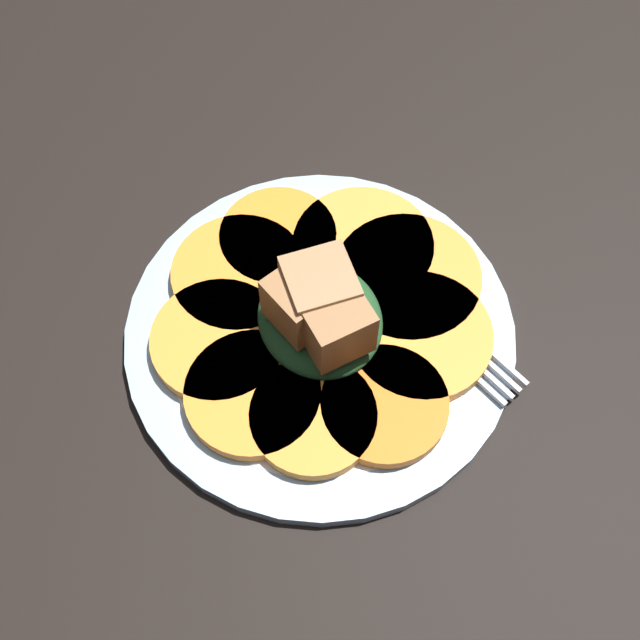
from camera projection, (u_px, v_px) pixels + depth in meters
table_slab at (320, 343)px, 53.46cm from camera, size 120.00×120.00×2.00cm
plate at (320, 332)px, 52.13cm from camera, size 25.23×25.23×1.05cm
carrot_slice_0 at (240, 274)px, 53.06cm from camera, size 9.02×9.02×0.95cm
carrot_slice_1 at (219, 340)px, 50.63cm from camera, size 8.65×8.65×0.95cm
carrot_slice_2 at (253, 394)px, 48.86cm from camera, size 8.38×8.38×0.95cm
carrot_slice_3 at (313, 416)px, 48.13cm from camera, size 7.72×7.72×0.95cm
carrot_slice_4 at (384, 405)px, 48.50cm from camera, size 7.81×7.81×0.95cm
carrot_slice_5 at (420, 336)px, 50.79cm from camera, size 9.19×9.19×0.95cm
carrot_slice_6 at (407, 278)px, 52.90cm from camera, size 9.79×9.79×0.95cm
carrot_slice_7 at (363, 247)px, 54.09cm from camera, size 9.54×9.54×0.95cm
carrot_slice_8 at (279, 237)px, 54.48cm from camera, size 7.96×7.96×0.95cm
center_pile at (319, 313)px, 49.02cm from camera, size 8.66×7.79×6.37cm
fork at (418, 306)px, 52.19cm from camera, size 17.58×7.38×0.40cm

